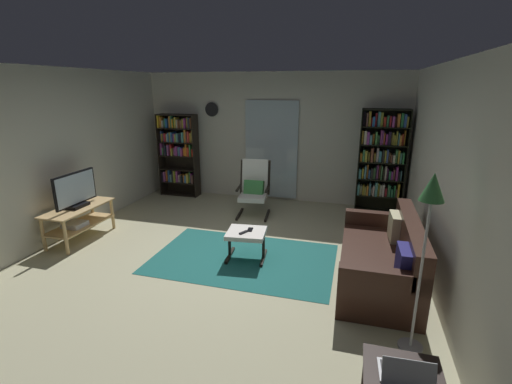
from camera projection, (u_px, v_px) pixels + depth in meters
The scene contains 18 objects.
ground_plane at pixel (223, 256), 5.11m from camera, with size 7.02×7.02×0.00m, color #B7B38D.
wall_back at pixel (271, 138), 7.42m from camera, with size 5.60×0.06×2.60m, color beige.
wall_left at pixel (54, 156), 5.44m from camera, with size 0.06×6.00×2.60m, color beige.
wall_right at pixel (446, 181), 4.04m from camera, with size 0.06×6.00×2.60m, color beige.
glass_door_panel at pixel (271, 150), 7.42m from camera, with size 1.10×0.01×2.00m, color silver.
area_rug at pixel (243, 258), 5.03m from camera, with size 2.50×1.60×0.01m, color #1F645F.
tv_stand at pixel (79, 219), 5.57m from camera, with size 0.50×1.13×0.53m.
television at pixel (76, 191), 5.47m from camera, with size 0.20×0.82×0.54m.
bookshelf_near_tv at pixel (179, 151), 7.75m from camera, with size 0.84×0.30×1.76m.
bookshelf_near_sofa at pixel (381, 158), 6.66m from camera, with size 0.84×0.30×1.93m.
leather_sofa at pixel (383, 259), 4.37m from camera, with size 0.87×1.88×0.81m.
lounge_armchair at pixel (254, 187), 6.64m from camera, with size 0.64×0.71×1.02m.
ottoman at pixel (246, 236), 4.96m from camera, with size 0.57×0.54×0.41m.
tv_remote at pixel (244, 232), 4.87m from camera, with size 0.04×0.14×0.02m, color black.
cell_phone at pixel (250, 230), 4.98m from camera, with size 0.07×0.14×0.01m, color black.
floor_lamp_by_sofa at pixel (430, 209), 2.95m from camera, with size 0.22×0.22×1.66m.
laptop at pixel (406, 374), 2.30m from camera, with size 0.33×0.29×0.20m.
wall_clock at pixel (212, 109), 7.52m from camera, with size 0.29×0.03×0.29m.
Camera 1 is at (1.71, -4.34, 2.32)m, focal length 25.25 mm.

